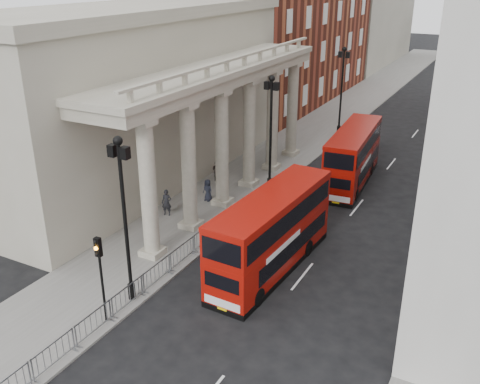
{
  "coord_description": "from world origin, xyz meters",
  "views": [
    {
      "loc": [
        14.5,
        -13.17,
        15.16
      ],
      "look_at": [
        0.76,
        12.8,
        2.8
      ],
      "focal_mm": 40.0,
      "sensor_mm": 36.0,
      "label": 1
    }
  ],
  "objects_px": {
    "lamp_post_south": "(124,210)",
    "traffic_light": "(100,265)",
    "lamp_post_north": "(342,85)",
    "bus_far": "(353,155)",
    "bus_near": "(272,231)",
    "lamp_post_mid": "(271,126)",
    "pedestrian_a": "(167,203)",
    "pedestrian_c": "(208,190)",
    "pedestrian_b": "(217,170)"
  },
  "relations": [
    {
      "from": "traffic_light",
      "to": "lamp_post_mid",
      "type": "bearing_deg",
      "value": 90.32
    },
    {
      "from": "bus_far",
      "to": "pedestrian_c",
      "type": "bearing_deg",
      "value": -137.84
    },
    {
      "from": "pedestrian_c",
      "to": "bus_near",
      "type": "bearing_deg",
      "value": -26.03
    },
    {
      "from": "lamp_post_north",
      "to": "bus_far",
      "type": "relative_size",
      "value": 0.85
    },
    {
      "from": "bus_far",
      "to": "pedestrian_b",
      "type": "distance_m",
      "value": 10.31
    },
    {
      "from": "pedestrian_a",
      "to": "pedestrian_b",
      "type": "xyz_separation_m",
      "value": [
        -0.25,
        6.93,
        -0.08
      ]
    },
    {
      "from": "lamp_post_south",
      "to": "lamp_post_north",
      "type": "bearing_deg",
      "value": 90.0
    },
    {
      "from": "bus_near",
      "to": "bus_far",
      "type": "bearing_deg",
      "value": 92.72
    },
    {
      "from": "traffic_light",
      "to": "pedestrian_a",
      "type": "bearing_deg",
      "value": 111.01
    },
    {
      "from": "bus_far",
      "to": "pedestrian_b",
      "type": "bearing_deg",
      "value": -157.9
    },
    {
      "from": "lamp_post_mid",
      "to": "traffic_light",
      "type": "xyz_separation_m",
      "value": [
        0.1,
        -18.02,
        -1.8
      ]
    },
    {
      "from": "pedestrian_b",
      "to": "lamp_post_south",
      "type": "bearing_deg",
      "value": 112.97
    },
    {
      "from": "bus_far",
      "to": "lamp_post_south",
      "type": "bearing_deg",
      "value": -108.15
    },
    {
      "from": "traffic_light",
      "to": "lamp_post_south",
      "type": "bearing_deg",
      "value": 92.84
    },
    {
      "from": "lamp_post_mid",
      "to": "bus_far",
      "type": "distance_m",
      "value": 7.03
    },
    {
      "from": "lamp_post_south",
      "to": "lamp_post_mid",
      "type": "xyz_separation_m",
      "value": [
        0.0,
        16.0,
        0.0
      ]
    },
    {
      "from": "bus_far",
      "to": "pedestrian_b",
      "type": "relative_size",
      "value": 6.11
    },
    {
      "from": "lamp_post_north",
      "to": "pedestrian_a",
      "type": "relative_size",
      "value": 4.71
    },
    {
      "from": "pedestrian_b",
      "to": "pedestrian_c",
      "type": "relative_size",
      "value": 1.02
    },
    {
      "from": "lamp_post_south",
      "to": "lamp_post_north",
      "type": "height_order",
      "value": "same"
    },
    {
      "from": "lamp_post_mid",
      "to": "pedestrian_a",
      "type": "distance_m",
      "value": 9.18
    },
    {
      "from": "lamp_post_mid",
      "to": "bus_far",
      "type": "relative_size",
      "value": 0.85
    },
    {
      "from": "pedestrian_b",
      "to": "bus_near",
      "type": "bearing_deg",
      "value": 140.77
    },
    {
      "from": "pedestrian_b",
      "to": "pedestrian_c",
      "type": "bearing_deg",
      "value": 118.65
    },
    {
      "from": "pedestrian_b",
      "to": "pedestrian_a",
      "type": "bearing_deg",
      "value": 99.74
    },
    {
      "from": "traffic_light",
      "to": "bus_far",
      "type": "distance_m",
      "value": 22.82
    },
    {
      "from": "lamp_post_north",
      "to": "bus_far",
      "type": "distance_m",
      "value": 12.97
    },
    {
      "from": "bus_near",
      "to": "bus_far",
      "type": "height_order",
      "value": "bus_near"
    },
    {
      "from": "bus_far",
      "to": "pedestrian_b",
      "type": "xyz_separation_m",
      "value": [
        -9.14,
        -4.61,
        -1.26
      ]
    },
    {
      "from": "pedestrian_a",
      "to": "lamp_post_south",
      "type": "bearing_deg",
      "value": -85.14
    },
    {
      "from": "lamp_post_south",
      "to": "bus_far",
      "type": "xyz_separation_m",
      "value": [
        4.85,
        20.29,
        -2.73
      ]
    },
    {
      "from": "lamp_post_north",
      "to": "bus_near",
      "type": "bearing_deg",
      "value": -79.62
    },
    {
      "from": "pedestrian_a",
      "to": "lamp_post_north",
      "type": "bearing_deg",
      "value": 60.26
    },
    {
      "from": "lamp_post_mid",
      "to": "pedestrian_c",
      "type": "bearing_deg",
      "value": -126.01
    },
    {
      "from": "lamp_post_north",
      "to": "lamp_post_south",
      "type": "bearing_deg",
      "value": -90.0
    },
    {
      "from": "lamp_post_north",
      "to": "bus_near",
      "type": "relative_size",
      "value": 0.83
    },
    {
      "from": "bus_near",
      "to": "pedestrian_a",
      "type": "xyz_separation_m",
      "value": [
        -8.8,
        2.74,
        -1.24
      ]
    },
    {
      "from": "lamp_post_north",
      "to": "lamp_post_mid",
      "type": "bearing_deg",
      "value": -90.0
    },
    {
      "from": "lamp_post_south",
      "to": "traffic_light",
      "type": "bearing_deg",
      "value": -87.16
    },
    {
      "from": "traffic_light",
      "to": "pedestrian_b",
      "type": "relative_size",
      "value": 2.67
    },
    {
      "from": "lamp_post_south",
      "to": "pedestrian_c",
      "type": "height_order",
      "value": "lamp_post_south"
    },
    {
      "from": "bus_near",
      "to": "bus_far",
      "type": "xyz_separation_m",
      "value": [
        0.09,
        14.28,
        -0.06
      ]
    },
    {
      "from": "lamp_post_mid",
      "to": "lamp_post_south",
      "type": "bearing_deg",
      "value": -90.0
    },
    {
      "from": "bus_far",
      "to": "lamp_post_mid",
      "type": "bearing_deg",
      "value": -143.25
    },
    {
      "from": "traffic_light",
      "to": "bus_near",
      "type": "height_order",
      "value": "traffic_light"
    },
    {
      "from": "bus_near",
      "to": "lamp_post_south",
      "type": "bearing_deg",
      "value": -125.34
    },
    {
      "from": "lamp_post_mid",
      "to": "lamp_post_north",
      "type": "xyz_separation_m",
      "value": [
        0.0,
        16.0,
        0.0
      ]
    },
    {
      "from": "traffic_light",
      "to": "pedestrian_c",
      "type": "xyz_separation_m",
      "value": [
        -2.99,
        14.05,
        -2.2
      ]
    },
    {
      "from": "bus_far",
      "to": "bus_near",
      "type": "bearing_deg",
      "value": -95.06
    },
    {
      "from": "pedestrian_b",
      "to": "lamp_post_north",
      "type": "bearing_deg",
      "value": -97.0
    }
  ]
}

